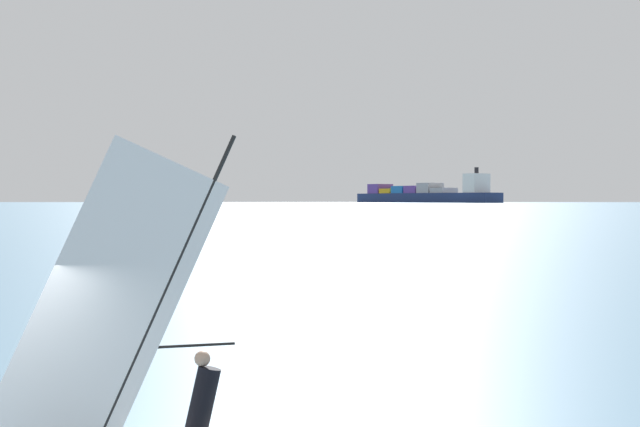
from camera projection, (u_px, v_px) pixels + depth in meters
windsurfer at (164, 360)px, 11.44m from camera, size 4.19×2.39×4.47m
cargo_ship at (425, 194)px, 874.43m from camera, size 156.33×153.55×34.12m
distant_headland at (564, 189)px, 1611.61m from camera, size 672.19×412.00×44.18m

